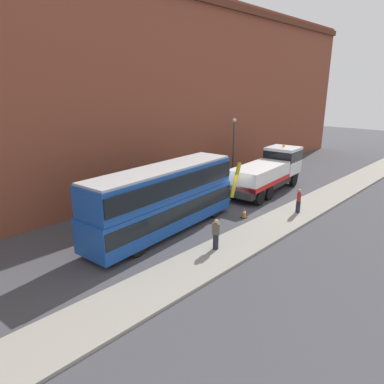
{
  "coord_description": "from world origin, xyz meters",
  "views": [
    {
      "loc": [
        -19.15,
        -14.45,
        8.48
      ],
      "look_at": [
        -3.77,
        0.24,
        2.0
      ],
      "focal_mm": 32.05,
      "sensor_mm": 36.0,
      "label": 1
    }
  ],
  "objects_px": {
    "recovery_tow_truck": "(269,171)",
    "pedestrian_bystander": "(299,201)",
    "street_lamp": "(234,144)",
    "traffic_cone_near_bus": "(244,213)",
    "pedestrian_onlooker": "(216,235)",
    "double_decker_bus": "(164,197)"
  },
  "relations": [
    {
      "from": "recovery_tow_truck",
      "to": "pedestrian_bystander",
      "type": "distance_m",
      "value": 5.82
    },
    {
      "from": "street_lamp",
      "to": "recovery_tow_truck",
      "type": "bearing_deg",
      "value": -100.39
    },
    {
      "from": "traffic_cone_near_bus",
      "to": "street_lamp",
      "type": "distance_m",
      "value": 10.45
    },
    {
      "from": "pedestrian_onlooker",
      "to": "street_lamp",
      "type": "relative_size",
      "value": 0.29
    },
    {
      "from": "recovery_tow_truck",
      "to": "street_lamp",
      "type": "distance_m",
      "value": 4.8
    },
    {
      "from": "pedestrian_bystander",
      "to": "street_lamp",
      "type": "bearing_deg",
      "value": -51.38
    },
    {
      "from": "double_decker_bus",
      "to": "traffic_cone_near_bus",
      "type": "bearing_deg",
      "value": -28.46
    },
    {
      "from": "double_decker_bus",
      "to": "traffic_cone_near_bus",
      "type": "height_order",
      "value": "double_decker_bus"
    },
    {
      "from": "pedestrian_bystander",
      "to": "street_lamp",
      "type": "distance_m",
      "value": 10.28
    },
    {
      "from": "double_decker_bus",
      "to": "pedestrian_onlooker",
      "type": "height_order",
      "value": "double_decker_bus"
    },
    {
      "from": "pedestrian_onlooker",
      "to": "traffic_cone_near_bus",
      "type": "bearing_deg",
      "value": -13.95
    },
    {
      "from": "double_decker_bus",
      "to": "pedestrian_onlooker",
      "type": "distance_m",
      "value": 4.19
    },
    {
      "from": "recovery_tow_truck",
      "to": "double_decker_bus",
      "type": "bearing_deg",
      "value": 174.31
    },
    {
      "from": "pedestrian_onlooker",
      "to": "street_lamp",
      "type": "height_order",
      "value": "street_lamp"
    },
    {
      "from": "pedestrian_bystander",
      "to": "street_lamp",
      "type": "relative_size",
      "value": 0.29
    },
    {
      "from": "pedestrian_onlooker",
      "to": "pedestrian_bystander",
      "type": "bearing_deg",
      "value": -36.78
    },
    {
      "from": "recovery_tow_truck",
      "to": "pedestrian_bystander",
      "type": "xyz_separation_m",
      "value": [
        -3.52,
        -4.57,
        -0.77
      ]
    },
    {
      "from": "double_decker_bus",
      "to": "pedestrian_bystander",
      "type": "bearing_deg",
      "value": -34.28
    },
    {
      "from": "recovery_tow_truck",
      "to": "pedestrian_bystander",
      "type": "bearing_deg",
      "value": -133.54
    },
    {
      "from": "double_decker_bus",
      "to": "pedestrian_bystander",
      "type": "xyz_separation_m",
      "value": [
        8.38,
        -4.52,
        -1.25
      ]
    },
    {
      "from": "recovery_tow_truck",
      "to": "pedestrian_bystander",
      "type": "relative_size",
      "value": 5.99
    },
    {
      "from": "pedestrian_bystander",
      "to": "traffic_cone_near_bus",
      "type": "bearing_deg",
      "value": 27.4
    }
  ]
}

